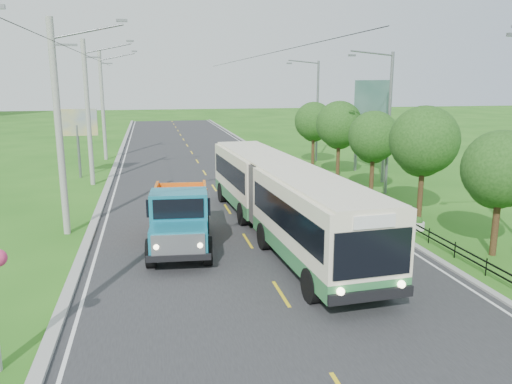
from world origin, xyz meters
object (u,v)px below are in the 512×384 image
object	(u,v)px
pole_far	(103,105)
dump_truck	(180,214)
bus	(281,194)
tree_back	(314,123)
pole_near	(59,128)
streetlight_mid	(387,118)
pole_mid	(88,113)
streetlight_far	(316,107)
tree_third	(423,144)
planter_near	(418,224)
tree_second	(500,173)
tree_fourth	(373,139)
billboard_right	(371,107)
planter_far	(314,170)
billboard_left	(77,127)
planter_mid	(354,191)
tree_fifth	(339,127)

from	to	relation	value
pole_far	dump_truck	size ratio (longest dim) A/B	1.48
bus	tree_back	bearing A→B (deg)	64.15
pole_near	streetlight_mid	distance (m)	19.56
pole_mid	streetlight_far	world-z (taller)	pole_mid
tree_third	planter_near	xyz separation A→B (m)	(-1.26, -2.14, -3.70)
streetlight_far	tree_back	bearing A→B (deg)	-112.92
tree_second	streetlight_far	bearing A→B (deg)	88.26
pole_near	pole_far	bearing A→B (deg)	90.00
pole_mid	pole_far	bearing A→B (deg)	90.00
tree_third	tree_second	bearing A→B (deg)	-90.00
tree_fourth	billboard_right	size ratio (longest dim) A/B	0.74
streetlight_far	planter_far	bearing A→B (deg)	-108.80
planter_far	billboard_left	xyz separation A→B (m)	(-18.10, 2.00, 3.58)
planter_mid	streetlight_mid	bearing A→B (deg)	0.00
dump_truck	billboard_left	bearing A→B (deg)	114.34
tree_fourth	dump_truck	distance (m)	15.55
tree_second	planter_near	world-z (taller)	tree_second
streetlight_mid	streetlight_far	xyz separation A→B (m)	(0.00, 14.00, 0.00)
tree_back	billboard_left	xyz separation A→B (m)	(-19.36, -2.14, 0.21)
bus	streetlight_far	bearing A→B (deg)	64.12
tree_fifth	bus	size ratio (longest dim) A/B	0.32
planter_near	dump_truck	world-z (taller)	dump_truck
tree_fourth	streetlight_far	xyz separation A→B (m)	(0.79, 13.86, 1.32)
pole_near	tree_fifth	distance (m)	21.31
tree_fourth	tree_back	xyz separation A→B (m)	(0.00, 12.00, 0.07)
tree_second	tree_fifth	distance (m)	18.00
planter_mid	billboard_right	world-z (taller)	billboard_right
planter_mid	dump_truck	xyz separation A→B (m)	(-11.66, -8.27, 1.27)
dump_truck	planter_mid	bearing A→B (deg)	40.28
pole_far	tree_back	world-z (taller)	pole_far
planter_near	billboard_left	world-z (taller)	billboard_left
tree_fourth	dump_truck	size ratio (longest dim) A/B	0.80
planter_far	bus	bearing A→B (deg)	-113.98
tree_second	billboard_left	size ratio (longest dim) A/B	1.02
billboard_right	pole_far	bearing A→B (deg)	147.70
streetlight_mid	tree_second	bearing A→B (deg)	-93.79
tree_third	dump_truck	xyz separation A→B (m)	(-12.91, -2.41, -2.43)
planter_far	tree_back	bearing A→B (deg)	73.12
tree_fourth	bus	distance (m)	11.31
bus	planter_mid	bearing A→B (deg)	44.17
planter_far	bus	world-z (taller)	bus
tree_back	dump_truck	bearing A→B (deg)	-122.32
tree_fifth	dump_truck	bearing A→B (deg)	-131.86
tree_second	billboard_right	xyz separation A→B (m)	(2.44, 17.86, 1.83)
dump_truck	planter_near	bearing A→B (deg)	6.26
tree_back	billboard_right	xyz separation A→B (m)	(2.44, -6.14, 1.69)
planter_far	billboard_right	distance (m)	6.58
planter_far	dump_truck	size ratio (longest dim) A/B	0.10
tree_third	planter_far	world-z (taller)	tree_third
pole_near	planter_near	xyz separation A→B (m)	(16.86, -3.00, -4.81)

